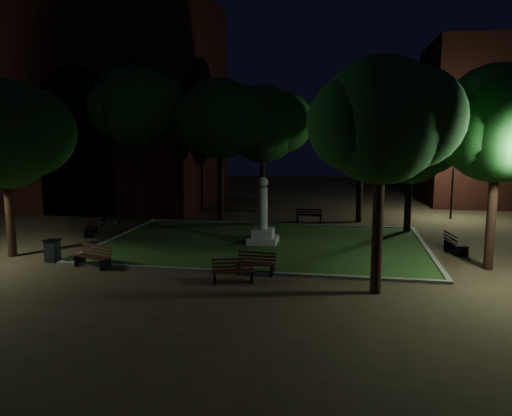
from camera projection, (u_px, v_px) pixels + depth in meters
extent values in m
plane|color=#483624|center=(256.00, 254.00, 22.12)|extent=(80.00, 80.00, 0.00)
cube|color=#2D501E|center=(263.00, 244.00, 24.06)|extent=(15.00, 10.00, 0.08)
cube|color=slate|center=(242.00, 272.00, 19.10)|extent=(15.40, 0.20, 0.12)
cube|color=slate|center=(277.00, 224.00, 29.03)|extent=(15.40, 0.20, 0.12)
cube|color=slate|center=(116.00, 238.00, 25.37)|extent=(0.20, 10.00, 0.12)
cube|color=slate|center=(427.00, 250.00, 22.75)|extent=(0.20, 10.00, 0.12)
cube|color=#A6A399|center=(263.00, 240.00, 24.03)|extent=(1.40, 1.40, 0.30)
cube|color=#A6A399|center=(263.00, 233.00, 23.98)|extent=(1.00, 1.00, 0.40)
cylinder|color=#A6A399|center=(263.00, 208.00, 23.80)|extent=(0.44, 0.44, 2.00)
sphere|color=#A6A399|center=(263.00, 182.00, 23.61)|extent=(0.50, 0.50, 0.50)
cube|color=#461912|center=(78.00, 103.00, 37.37)|extent=(20.00, 12.00, 15.00)
cube|color=black|center=(88.00, 161.00, 33.08)|extent=(5.00, 3.00, 7.00)
cylinder|color=black|center=(85.00, 107.00, 32.55)|extent=(5.00, 3.00, 5.00)
plane|color=#F3591D|center=(97.00, 160.00, 34.25)|extent=(6.30, 0.00, 6.30)
cylinder|color=black|center=(10.00, 212.00, 21.50)|extent=(0.36, 0.36, 3.90)
sphere|color=#194F1B|center=(4.00, 134.00, 21.00)|extent=(4.64, 4.64, 4.64)
sphere|color=#194F1B|center=(31.00, 132.00, 20.98)|extent=(3.71, 3.71, 3.71)
cylinder|color=black|center=(221.00, 181.00, 30.69)|extent=(0.36, 0.36, 4.74)
sphere|color=#194F1B|center=(220.00, 119.00, 30.11)|extent=(4.82, 4.82, 4.82)
sphere|color=#194F1B|center=(240.00, 117.00, 30.09)|extent=(3.86, 3.86, 3.86)
sphere|color=#194F1B|center=(203.00, 120.00, 30.00)|extent=(3.62, 3.62, 3.62)
cylinder|color=black|center=(360.00, 185.00, 29.85)|extent=(0.36, 0.36, 4.47)
sphere|color=#194F1B|center=(361.00, 125.00, 29.31)|extent=(4.31, 4.31, 4.31)
sphere|color=#194F1B|center=(380.00, 124.00, 29.31)|extent=(3.45, 3.45, 3.45)
sphere|color=#194F1B|center=(347.00, 127.00, 29.19)|extent=(3.23, 3.23, 3.23)
cylinder|color=black|center=(408.00, 201.00, 26.69)|extent=(0.36, 0.36, 3.45)
sphere|color=#194F1B|center=(411.00, 146.00, 26.25)|extent=(3.99, 3.99, 3.99)
sphere|color=#194F1B|center=(430.00, 144.00, 26.26)|extent=(3.19, 3.19, 3.19)
sphere|color=#194F1B|center=(395.00, 148.00, 26.11)|extent=(2.99, 2.99, 2.99)
cylinder|color=black|center=(491.00, 215.00, 19.40)|extent=(0.36, 0.36, 4.34)
sphere|color=#194F1B|center=(498.00, 123.00, 18.87)|extent=(4.52, 4.52, 4.52)
sphere|color=#194F1B|center=(475.00, 126.00, 18.74)|extent=(3.39, 3.39, 3.39)
cylinder|color=black|center=(378.00, 227.00, 16.50)|extent=(0.36, 0.36, 4.50)
sphere|color=#194F1B|center=(382.00, 120.00, 15.98)|extent=(4.14, 4.14, 4.14)
sphere|color=#194F1B|center=(414.00, 117.00, 15.98)|extent=(3.31, 3.31, 3.31)
sphere|color=#194F1B|center=(355.00, 124.00, 15.84)|extent=(3.10, 3.10, 3.10)
cylinder|color=black|center=(137.00, 174.00, 31.15)|extent=(0.36, 0.36, 5.50)
sphere|color=#194F1B|center=(135.00, 106.00, 30.52)|extent=(4.92, 4.92, 4.92)
sphere|color=#194F1B|center=(155.00, 104.00, 30.49)|extent=(3.93, 3.93, 3.93)
sphere|color=#194F1B|center=(118.00, 107.00, 30.41)|extent=(3.69, 3.69, 3.69)
cylinder|color=black|center=(263.00, 180.00, 33.76)|extent=(0.36, 0.36, 4.39)
sphere|color=#194F1B|center=(263.00, 124.00, 33.20)|extent=(5.14, 5.14, 5.14)
sphere|color=#194F1B|center=(282.00, 122.00, 33.16)|extent=(4.12, 4.12, 4.12)
sphere|color=#194F1B|center=(247.00, 125.00, 33.10)|extent=(3.86, 3.86, 3.86)
cylinder|color=black|center=(102.00, 183.00, 34.39)|extent=(0.12, 0.12, 3.82)
cylinder|color=black|center=(101.00, 155.00, 34.10)|extent=(0.90, 0.08, 0.08)
sphere|color=#D8FFD8|center=(95.00, 155.00, 34.18)|extent=(0.28, 0.28, 0.28)
sphere|color=#D8FFD8|center=(107.00, 155.00, 34.02)|extent=(0.28, 0.28, 0.28)
cylinder|color=black|center=(452.00, 188.00, 30.95)|extent=(0.12, 0.12, 3.89)
cylinder|color=black|center=(454.00, 157.00, 30.66)|extent=(0.90, 0.08, 0.08)
sphere|color=#D8FFD8|center=(446.00, 156.00, 30.73)|extent=(0.28, 0.28, 0.28)
sphere|color=#D8FFD8|center=(462.00, 157.00, 30.58)|extent=(0.28, 0.28, 0.28)
cube|color=black|center=(215.00, 277.00, 17.87)|extent=(0.21, 0.52, 0.42)
cube|color=black|center=(251.00, 276.00, 18.04)|extent=(0.21, 0.52, 0.42)
cube|color=#37160F|center=(234.00, 273.00, 17.72)|extent=(1.48, 0.54, 0.04)
cube|color=#37160F|center=(233.00, 271.00, 17.85)|extent=(1.48, 0.54, 0.04)
cube|color=#37160F|center=(233.00, 270.00, 17.98)|extent=(1.48, 0.54, 0.04)
cube|color=#37160F|center=(233.00, 269.00, 18.11)|extent=(1.48, 0.54, 0.04)
cube|color=#37160F|center=(232.00, 267.00, 18.15)|extent=(1.47, 0.51, 0.09)
cube|color=#37160F|center=(232.00, 263.00, 18.13)|extent=(1.47, 0.51, 0.09)
cube|color=#37160F|center=(232.00, 259.00, 18.11)|extent=(1.47, 0.51, 0.09)
cube|color=black|center=(239.00, 268.00, 19.14)|extent=(0.09, 0.53, 0.42)
cube|color=black|center=(273.00, 270.00, 18.82)|extent=(0.09, 0.53, 0.42)
cube|color=#37160F|center=(254.00, 265.00, 18.75)|extent=(1.52, 0.19, 0.04)
cube|color=#37160F|center=(255.00, 264.00, 18.88)|extent=(1.52, 0.19, 0.04)
cube|color=#37160F|center=(256.00, 263.00, 19.00)|extent=(1.52, 0.19, 0.04)
cube|color=#37160F|center=(257.00, 262.00, 19.13)|extent=(1.52, 0.19, 0.04)
cube|color=#37160F|center=(257.00, 259.00, 19.17)|extent=(1.52, 0.16, 0.09)
cube|color=#37160F|center=(257.00, 256.00, 19.15)|extent=(1.52, 0.16, 0.09)
cube|color=#37160F|center=(257.00, 253.00, 19.13)|extent=(1.52, 0.16, 0.09)
cube|color=black|center=(80.00, 260.00, 20.29)|extent=(0.23, 0.54, 0.44)
cube|color=black|center=(106.00, 264.00, 19.64)|extent=(0.23, 0.54, 0.44)
cube|color=#37160F|center=(88.00, 258.00, 19.74)|extent=(1.55, 0.58, 0.04)
cube|color=#37160F|center=(91.00, 257.00, 19.86)|extent=(1.55, 0.58, 0.04)
cube|color=#37160F|center=(94.00, 256.00, 19.99)|extent=(1.55, 0.58, 0.04)
cube|color=#37160F|center=(96.00, 255.00, 20.11)|extent=(1.55, 0.58, 0.04)
cube|color=#37160F|center=(97.00, 253.00, 20.15)|extent=(1.54, 0.55, 0.10)
cube|color=#37160F|center=(97.00, 249.00, 20.12)|extent=(1.54, 0.55, 0.10)
cube|color=#37160F|center=(97.00, 246.00, 20.10)|extent=(1.54, 0.55, 0.10)
cube|color=black|center=(92.00, 229.00, 26.76)|extent=(0.49, 0.24, 0.41)
cube|color=black|center=(89.00, 234.00, 25.50)|extent=(0.49, 0.24, 0.41)
cube|color=#37160F|center=(86.00, 228.00, 26.05)|extent=(0.63, 1.41, 0.04)
cube|color=#37160F|center=(89.00, 228.00, 26.08)|extent=(0.63, 1.41, 0.04)
cube|color=#37160F|center=(92.00, 228.00, 26.11)|extent=(0.63, 1.41, 0.04)
cube|color=#37160F|center=(94.00, 228.00, 26.13)|extent=(0.63, 1.41, 0.04)
cube|color=#37160F|center=(95.00, 226.00, 26.13)|extent=(0.60, 1.40, 0.09)
cube|color=#37160F|center=(95.00, 223.00, 26.11)|extent=(0.60, 1.40, 0.09)
cube|color=#37160F|center=(95.00, 221.00, 26.09)|extent=(0.60, 1.40, 0.09)
cube|color=black|center=(462.00, 251.00, 21.73)|extent=(0.56, 0.15, 0.44)
cube|color=black|center=(450.00, 244.00, 23.13)|extent=(0.56, 0.15, 0.44)
cube|color=#37160F|center=(461.00, 243.00, 22.39)|extent=(0.35, 1.61, 0.04)
cube|color=#37160F|center=(458.00, 243.00, 22.40)|extent=(0.35, 1.61, 0.04)
cube|color=#37160F|center=(455.00, 243.00, 22.40)|extent=(0.35, 1.61, 0.04)
cube|color=#37160F|center=(452.00, 243.00, 22.40)|extent=(0.35, 1.61, 0.04)
cube|color=#37160F|center=(450.00, 240.00, 22.39)|extent=(0.32, 1.60, 0.10)
cube|color=#37160F|center=(450.00, 237.00, 22.36)|extent=(0.32, 1.60, 0.10)
cube|color=#37160F|center=(451.00, 234.00, 22.34)|extent=(0.32, 1.60, 0.10)
cube|color=black|center=(321.00, 219.00, 29.80)|extent=(0.07, 0.54, 0.43)
cube|color=black|center=(298.00, 218.00, 30.07)|extent=(0.07, 0.54, 0.43)
cube|color=#37160F|center=(310.00, 215.00, 30.11)|extent=(1.57, 0.13, 0.04)
cube|color=#37160F|center=(309.00, 215.00, 29.98)|extent=(1.57, 0.13, 0.04)
cube|color=#37160F|center=(309.00, 215.00, 29.85)|extent=(1.57, 0.13, 0.04)
cube|color=#37160F|center=(309.00, 216.00, 29.71)|extent=(1.57, 0.13, 0.04)
cube|color=#37160F|center=(309.00, 214.00, 29.64)|extent=(1.57, 0.10, 0.09)
cube|color=#37160F|center=(309.00, 212.00, 29.62)|extent=(1.57, 0.10, 0.09)
cube|color=#37160F|center=(309.00, 210.00, 29.60)|extent=(1.57, 0.10, 0.09)
cube|color=black|center=(52.00, 251.00, 20.84)|extent=(0.51, 0.51, 0.88)
cube|color=black|center=(52.00, 240.00, 20.77)|extent=(0.57, 0.57, 0.06)
imported|color=black|center=(109.00, 219.00, 28.94)|extent=(1.58, 0.72, 0.80)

